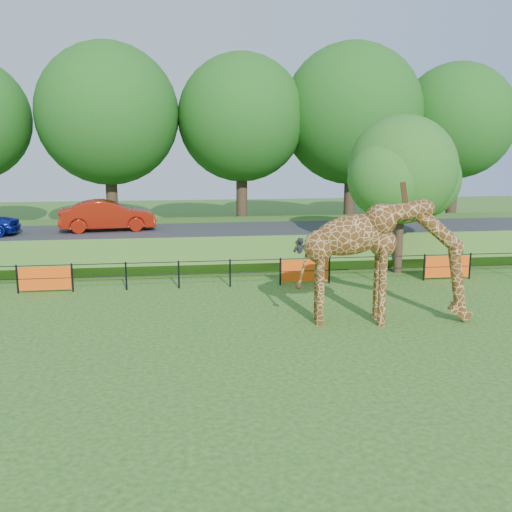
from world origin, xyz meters
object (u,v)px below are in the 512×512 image
object	(u,v)px
car_red	(108,215)
visitor	(300,255)
tree_east	(404,174)
giraffe	(386,262)

from	to	relation	value
car_red	visitor	world-z (taller)	car_red
visitor	tree_east	xyz separation A→B (m)	(4.39, -0.40, 3.50)
car_red	visitor	distance (m)	9.64
car_red	tree_east	size ratio (longest dim) A/B	0.66
car_red	tree_east	distance (m)	13.91
tree_east	giraffe	bearing A→B (deg)	-115.12
giraffe	car_red	bearing A→B (deg)	137.57
giraffe	car_red	distance (m)	15.05
giraffe	visitor	world-z (taller)	giraffe
giraffe	visitor	distance (m)	7.43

